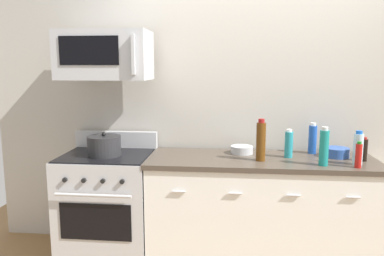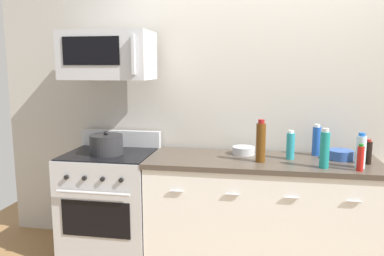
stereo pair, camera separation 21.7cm
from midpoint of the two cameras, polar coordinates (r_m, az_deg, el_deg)
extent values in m
cube|color=#B7B2A8|center=(3.48, 12.39, 3.89)|extent=(4.94, 0.10, 2.70)
cube|color=white|center=(3.29, 12.13, -12.77)|extent=(1.82, 0.62, 0.88)
cube|color=#473D33|center=(3.15, 12.42, -4.98)|extent=(1.85, 0.65, 0.04)
cylinder|color=silver|center=(2.93, -0.20, -9.50)|extent=(0.10, 0.02, 0.02)
cylinder|color=silver|center=(2.89, 8.28, -9.86)|extent=(0.10, 0.02, 0.02)
cylinder|color=silver|center=(2.91, 16.82, -10.02)|extent=(0.10, 0.02, 0.02)
cylinder|color=silver|center=(2.99, 25.06, -9.96)|extent=(0.10, 0.02, 0.02)
cube|color=#B7BABF|center=(3.47, -10.29, -11.23)|extent=(0.76, 0.64, 0.91)
cube|color=black|center=(3.20, -12.33, -13.25)|extent=(0.58, 0.01, 0.30)
cylinder|color=#B7BABF|center=(3.09, -12.70, -9.51)|extent=(0.61, 0.02, 0.02)
cube|color=#B7BABF|center=(3.59, -8.96, -1.63)|extent=(0.76, 0.06, 0.16)
cube|color=black|center=(3.34, -10.52, -3.80)|extent=(0.73, 0.61, 0.01)
cylinder|color=black|center=(3.17, -16.45, -7.11)|extent=(0.04, 0.02, 0.04)
cylinder|color=black|center=(3.11, -13.91, -7.33)|extent=(0.04, 0.02, 0.04)
cylinder|color=black|center=(3.05, -11.27, -7.55)|extent=(0.04, 0.02, 0.04)
cylinder|color=black|center=(3.00, -8.54, -7.76)|extent=(0.04, 0.02, 0.04)
cube|color=#B7BABF|center=(3.31, -10.65, 10.62)|extent=(0.74, 0.40, 0.40)
cube|color=black|center=(3.14, -13.02, 11.21)|extent=(0.48, 0.01, 0.22)
cube|color=#B7BABF|center=(3.00, -6.71, 10.87)|extent=(0.02, 0.04, 0.30)
cylinder|color=#59330F|center=(3.03, 12.31, -2.19)|extent=(0.08, 0.08, 0.30)
cylinder|color=maroon|center=(3.00, 12.42, 0.94)|extent=(0.05, 0.05, 0.03)
cylinder|color=silver|center=(3.10, 25.84, -3.28)|extent=(0.07, 0.07, 0.24)
cylinder|color=blue|center=(3.08, 26.01, -0.89)|extent=(0.05, 0.05, 0.02)
cylinder|color=#197F7A|center=(2.99, 21.25, -3.12)|extent=(0.07, 0.07, 0.27)
cylinder|color=beige|center=(2.96, 21.41, -0.32)|extent=(0.05, 0.05, 0.03)
cylinder|color=black|center=(3.25, 26.64, -3.36)|extent=(0.06, 0.06, 0.17)
cylinder|color=maroon|center=(3.23, 26.76, -1.71)|extent=(0.04, 0.04, 0.02)
cylinder|color=#1E4CA5|center=(3.38, 19.92, -1.89)|extent=(0.07, 0.07, 0.24)
cylinder|color=silver|center=(3.36, 20.04, 0.32)|extent=(0.05, 0.05, 0.02)
cylinder|color=teal|center=(3.19, 16.45, -2.63)|extent=(0.07, 0.07, 0.21)
cylinder|color=white|center=(3.17, 16.54, -0.55)|extent=(0.04, 0.04, 0.02)
cylinder|color=#B21914|center=(3.02, 25.83, -4.18)|extent=(0.05, 0.05, 0.18)
cylinder|color=#19721E|center=(3.00, 25.97, -2.35)|extent=(0.03, 0.03, 0.02)
cylinder|color=#B2B5BA|center=(3.28, 9.62, -3.36)|extent=(0.19, 0.19, 0.06)
torus|color=#B2B5BA|center=(3.28, 9.63, -2.89)|extent=(0.19, 0.19, 0.01)
cylinder|color=#B2B5BA|center=(3.29, 9.61, -3.83)|extent=(0.10, 0.10, 0.01)
cylinder|color=#2D519E|center=(3.33, 23.16, -3.72)|extent=(0.20, 0.20, 0.08)
torus|color=#2D519E|center=(3.32, 23.19, -3.16)|extent=(0.20, 0.20, 0.01)
cylinder|color=#2D519E|center=(3.33, 23.12, -4.26)|extent=(0.11, 0.11, 0.01)
cylinder|color=#262628|center=(3.28, -10.87, -2.47)|extent=(0.28, 0.28, 0.17)
sphere|color=black|center=(3.26, -10.92, -0.77)|extent=(0.04, 0.04, 0.04)
camera|label=1|loc=(0.11, -87.97, 0.33)|focal=35.58mm
camera|label=2|loc=(0.11, 92.03, -0.33)|focal=35.58mm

